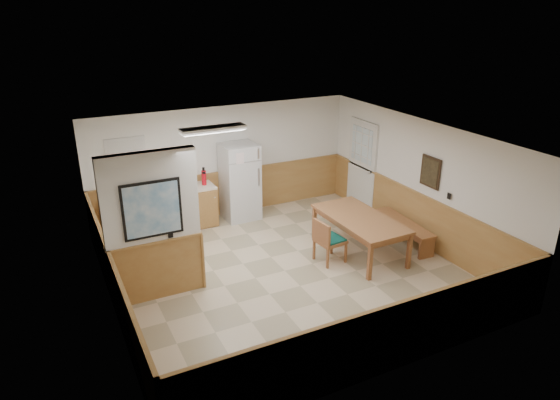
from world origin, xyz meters
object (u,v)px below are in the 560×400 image
refrigerator (240,182)px  dining_table (360,221)px  fire_extinguisher (204,177)px  soap_bottle (135,190)px  dining_chair (326,238)px  dining_bench (404,226)px

refrigerator → dining_table: 2.98m
fire_extinguisher → soap_bottle: bearing=166.2°
refrigerator → dining_chair: refrigerator is taller
refrigerator → soap_bottle: 2.28m
dining_table → dining_chair: bearing=-176.9°
dining_bench → soap_bottle: bearing=154.0°
dining_chair → soap_bottle: soap_bottle is taller
soap_bottle → fire_extinguisher: bearing=-1.1°
dining_bench → dining_chair: size_ratio=1.91×
refrigerator → dining_bench: (2.48, -2.64, -0.52)m
dining_bench → fire_extinguisher: fire_extinguisher is taller
soap_bottle → refrigerator: bearing=-1.9°
soap_bottle → dining_table: bearing=-36.3°
fire_extinguisher → soap_bottle: size_ratio=1.85×
dining_table → soap_bottle: (-3.68, 2.70, 0.34)m
refrigerator → dining_table: size_ratio=0.85×
dining_table → soap_bottle: size_ratio=9.48×
fire_extinguisher → soap_bottle: (-1.47, 0.03, -0.07)m
dining_table → soap_bottle: bearing=142.9°
dining_bench → dining_chair: 1.86m
dining_bench → dining_chair: bearing=-175.3°
dining_table → dining_chair: 0.79m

